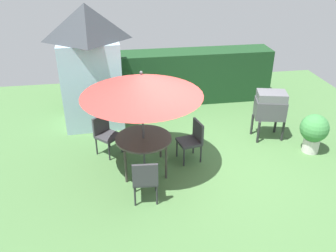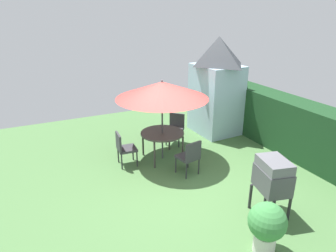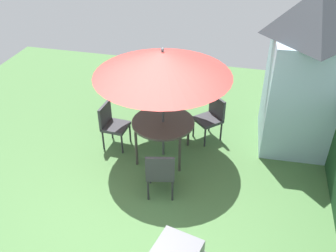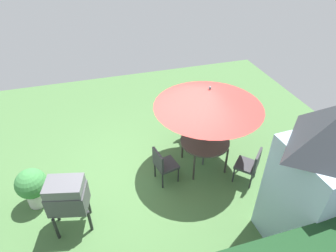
% 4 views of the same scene
% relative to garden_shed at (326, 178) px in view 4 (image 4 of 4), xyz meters
% --- Properties ---
extents(ground_plane, '(11.00, 11.00, 0.00)m').
position_rel_garden_shed_xyz_m(ground_plane, '(2.23, -2.45, -1.56)').
color(ground_plane, '#47703D').
extents(garden_shed, '(1.59, 1.37, 3.06)m').
position_rel_garden_shed_xyz_m(garden_shed, '(0.00, 0.00, 0.00)').
color(garden_shed, '#9EBCD1').
rests_on(garden_shed, ground).
extents(patio_table, '(1.15, 1.15, 0.76)m').
position_rel_garden_shed_xyz_m(patio_table, '(1.07, -2.39, -0.87)').
color(patio_table, '#47423D').
rests_on(patio_table, ground).
extents(patio_umbrella, '(2.37, 2.37, 2.19)m').
position_rel_garden_shed_xyz_m(patio_umbrella, '(1.07, -2.39, 0.35)').
color(patio_umbrella, '#4C4C51').
rests_on(patio_umbrella, ground).
extents(bbq_grill, '(0.80, 0.65, 1.20)m').
position_rel_garden_shed_xyz_m(bbq_grill, '(4.17, -1.50, -0.72)').
color(bbq_grill, '#47474C').
rests_on(bbq_grill, ground).
extents(chair_near_shed, '(0.65, 0.65, 0.90)m').
position_rel_garden_shed_xyz_m(chair_near_shed, '(0.28, -1.59, -1.04)').
color(chair_near_shed, '#38383D').
rests_on(chair_near_shed, ground).
extents(chair_far_side, '(0.49, 0.50, 0.90)m').
position_rel_garden_shed_xyz_m(chair_far_side, '(0.99, -3.45, -1.04)').
color(chair_far_side, '#38383D').
rests_on(chair_far_side, ground).
extents(chair_toward_hedge, '(0.55, 0.55, 0.90)m').
position_rel_garden_shed_xyz_m(chair_toward_hedge, '(2.15, -2.16, -1.04)').
color(chair_toward_hedge, '#38383D').
rests_on(chair_toward_hedge, ground).
extents(potted_plant_by_shed, '(0.63, 0.63, 0.92)m').
position_rel_garden_shed_xyz_m(potted_plant_by_shed, '(4.91, -2.28, -1.02)').
color(potted_plant_by_shed, silver).
rests_on(potted_plant_by_shed, ground).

